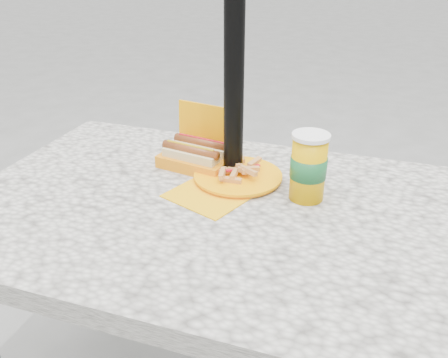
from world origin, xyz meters
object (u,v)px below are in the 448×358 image
(fries_plate, at_px, (236,176))
(hotdog_box, at_px, (197,154))
(umbrella_pole, at_px, (234,40))
(soda_cup, at_px, (308,167))

(fries_plate, bearing_deg, hotdog_box, 157.42)
(umbrella_pole, bearing_deg, fries_plate, -60.46)
(umbrella_pole, height_order, fries_plate, umbrella_pole)
(hotdog_box, bearing_deg, soda_cup, -5.31)
(umbrella_pole, relative_size, soda_cup, 13.34)
(umbrella_pole, distance_m, soda_cup, 0.34)
(hotdog_box, distance_m, soda_cup, 0.33)
(fries_plate, height_order, soda_cup, soda_cup)
(umbrella_pole, bearing_deg, soda_cup, -16.37)
(hotdog_box, bearing_deg, umbrella_pole, -2.96)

